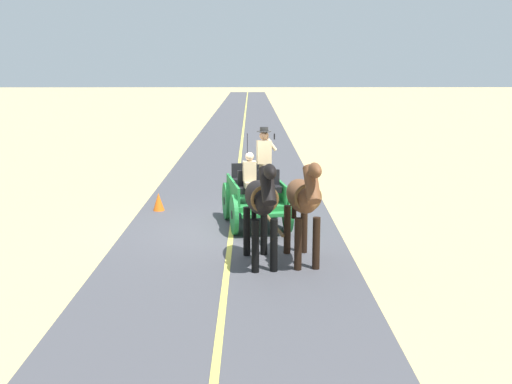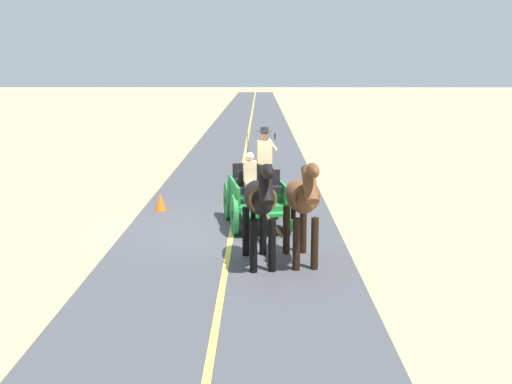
# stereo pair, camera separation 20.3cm
# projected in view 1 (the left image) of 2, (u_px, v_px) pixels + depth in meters

# --- Properties ---
(ground_plane) EXTENTS (200.00, 200.00, 0.00)m
(ground_plane) POSITION_uv_depth(u_px,v_px,m) (232.00, 230.00, 14.94)
(ground_plane) COLOR tan
(road_surface) EXTENTS (5.23, 160.00, 0.01)m
(road_surface) POSITION_uv_depth(u_px,v_px,m) (232.00, 230.00, 14.94)
(road_surface) COLOR #424247
(road_surface) RESTS_ON ground
(road_centre_stripe) EXTENTS (0.12, 160.00, 0.00)m
(road_centre_stripe) POSITION_uv_depth(u_px,v_px,m) (232.00, 229.00, 14.94)
(road_centre_stripe) COLOR #DBCC4C
(road_centre_stripe) RESTS_ON road_surface
(horse_drawn_carriage) EXTENTS (1.79, 4.51, 2.50)m
(horse_drawn_carriage) POSITION_uv_depth(u_px,v_px,m) (256.00, 194.00, 15.14)
(horse_drawn_carriage) COLOR #1E7233
(horse_drawn_carriage) RESTS_ON ground
(horse_near_side) EXTENTS (0.77, 2.15, 2.21)m
(horse_near_side) POSITION_uv_depth(u_px,v_px,m) (303.00, 199.00, 12.19)
(horse_near_side) COLOR brown
(horse_near_side) RESTS_ON ground
(horse_off_side) EXTENTS (0.80, 2.15, 2.21)m
(horse_off_side) POSITION_uv_depth(u_px,v_px,m) (261.00, 201.00, 12.05)
(horse_off_side) COLOR black
(horse_off_side) RESTS_ON ground
(traffic_cone) EXTENTS (0.32, 0.32, 0.50)m
(traffic_cone) POSITION_uv_depth(u_px,v_px,m) (159.00, 202.00, 16.87)
(traffic_cone) COLOR orange
(traffic_cone) RESTS_ON ground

